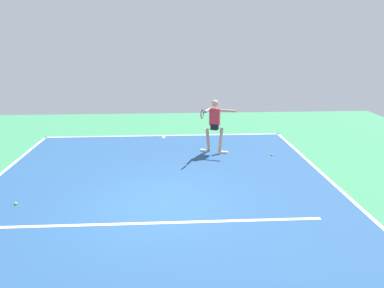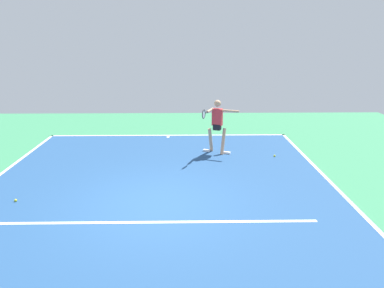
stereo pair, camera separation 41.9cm
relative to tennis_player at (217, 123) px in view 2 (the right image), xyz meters
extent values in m
plane|color=#388456|center=(1.76, 3.97, -1.06)|extent=(21.68, 21.68, 0.00)
cube|color=navy|center=(1.76, 3.97, -1.06)|extent=(9.47, 12.79, 0.00)
cube|color=white|center=(1.76, -2.38, -1.06)|extent=(9.47, 0.10, 0.01)
cube|color=white|center=(-2.92, 3.97, -1.06)|extent=(0.10, 12.79, 0.01)
cube|color=white|center=(1.76, 4.89, -1.06)|extent=(7.10, 0.10, 0.01)
cube|color=white|center=(1.76, -2.18, -1.06)|extent=(0.10, 0.30, 0.01)
cylinder|color=tan|center=(-0.22, 0.05, -0.64)|extent=(0.24, 0.40, 0.88)
cube|color=white|center=(-0.34, 0.10, -1.03)|extent=(0.26, 0.18, 0.07)
cylinder|color=tan|center=(0.20, -0.12, -0.64)|extent=(0.24, 0.40, 0.88)
cube|color=white|center=(0.33, -0.17, -1.03)|extent=(0.26, 0.18, 0.07)
cube|color=black|center=(-0.01, -0.04, -0.15)|extent=(0.30, 0.28, 0.20)
cube|color=red|center=(-0.01, -0.04, 0.19)|extent=(0.38, 0.29, 0.57)
sphere|color=tan|center=(-0.01, -0.04, 0.65)|extent=(0.23, 0.23, 0.23)
cylinder|color=tan|center=(-0.43, 0.13, 0.42)|extent=(0.56, 0.28, 0.08)
cylinder|color=tan|center=(0.25, 0.17, 0.45)|extent=(0.28, 0.56, 0.08)
cylinder|color=black|center=(0.40, 0.53, 0.45)|extent=(0.11, 0.22, 0.03)
torus|color=black|center=(0.49, 0.76, 0.45)|extent=(0.13, 0.28, 0.29)
cylinder|color=silver|center=(0.49, 0.76, 0.45)|extent=(0.09, 0.23, 0.25)
sphere|color=yellow|center=(-1.90, 0.45, -1.03)|extent=(0.07, 0.07, 0.07)
sphere|color=yellow|center=(5.19, 3.80, -1.03)|extent=(0.07, 0.07, 0.07)
camera|label=1|loc=(1.47, 12.04, 2.79)|focal=34.51mm
camera|label=2|loc=(1.05, 12.05, 2.79)|focal=34.51mm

